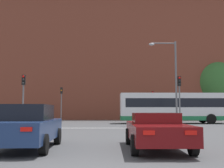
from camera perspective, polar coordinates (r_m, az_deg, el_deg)
stop_line_strip at (r=21.79m, az=-1.86°, el=-8.93°), size 9.32×0.30×0.01m
far_pavement at (r=36.69m, az=-1.41°, el=-7.48°), size 70.36×2.50×0.01m
brick_civic_building at (r=47.65m, az=1.48°, el=4.94°), size 38.66×14.55×24.80m
car_saloon_left at (r=10.47m, az=-17.01°, el=-8.25°), size 2.11×4.54×1.56m
car_roadster_right at (r=10.10m, az=8.95°, el=-9.30°), size 2.00×4.63×1.27m
bus_crossing_lead at (r=30.03m, az=12.40°, el=-4.64°), size 11.11×2.77×3.12m
traffic_light_near_right at (r=23.55m, az=13.55°, el=-1.73°), size 0.26×0.31×4.15m
traffic_light_near_left at (r=23.30m, az=-17.59°, el=-1.55°), size 0.26×0.31×4.17m
traffic_light_far_left at (r=36.39m, az=-10.26°, el=-2.89°), size 0.26×0.31×4.29m
traffic_light_far_right at (r=36.12m, az=8.30°, el=-3.37°), size 0.26×0.31×3.81m
street_lamp_junction at (r=25.19m, az=11.94°, el=2.06°), size 2.44×0.36×7.45m
pedestrian_waiting at (r=37.02m, az=-13.89°, el=-5.85°), size 0.44×0.30×1.62m
tree_by_building at (r=44.38m, az=20.31°, el=0.18°), size 6.23×6.23×8.67m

